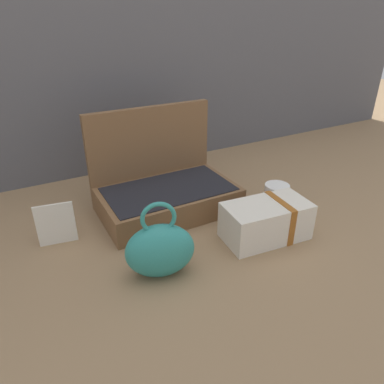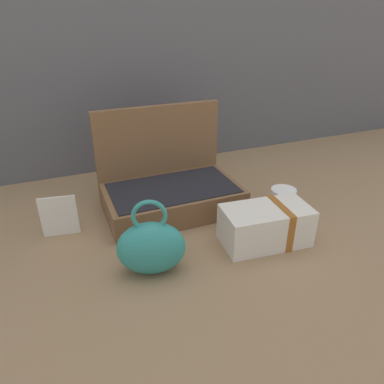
{
  "view_description": "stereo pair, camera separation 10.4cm",
  "coord_description": "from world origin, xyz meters",
  "px_view_note": "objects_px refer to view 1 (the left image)",
  "views": [
    {
      "loc": [
        -0.46,
        -0.84,
        0.61
      ],
      "look_at": [
        -0.01,
        -0.02,
        0.13
      ],
      "focal_mm": 33.08,
      "sensor_mm": 36.0,
      "label": 1
    },
    {
      "loc": [
        -0.37,
        -0.88,
        0.61
      ],
      "look_at": [
        -0.01,
        -0.02,
        0.13
      ],
      "focal_mm": 33.08,
      "sensor_mm": 36.0,
      "label": 2
    }
  ],
  "objects_px": {
    "cream_toiletry_bag": "(267,221)",
    "coffee_mug": "(276,196)",
    "teal_pouch_handbag": "(160,250)",
    "info_card_left": "(56,224)",
    "open_suitcase": "(164,188)"
  },
  "relations": [
    {
      "from": "cream_toiletry_bag",
      "to": "coffee_mug",
      "type": "relative_size",
      "value": 2.22
    },
    {
      "from": "coffee_mug",
      "to": "teal_pouch_handbag",
      "type": "bearing_deg",
      "value": -164.92
    },
    {
      "from": "teal_pouch_handbag",
      "to": "info_card_left",
      "type": "height_order",
      "value": "teal_pouch_handbag"
    },
    {
      "from": "open_suitcase",
      "to": "info_card_left",
      "type": "xyz_separation_m",
      "value": [
        -0.36,
        -0.04,
        -0.01
      ]
    },
    {
      "from": "coffee_mug",
      "to": "info_card_left",
      "type": "relative_size",
      "value": 0.91
    },
    {
      "from": "open_suitcase",
      "to": "cream_toiletry_bag",
      "type": "relative_size",
      "value": 1.69
    },
    {
      "from": "open_suitcase",
      "to": "cream_toiletry_bag",
      "type": "height_order",
      "value": "open_suitcase"
    },
    {
      "from": "coffee_mug",
      "to": "open_suitcase",
      "type": "bearing_deg",
      "value": 151.61
    },
    {
      "from": "cream_toiletry_bag",
      "to": "info_card_left",
      "type": "xyz_separation_m",
      "value": [
        -0.55,
        0.27,
        0.01
      ]
    },
    {
      "from": "teal_pouch_handbag",
      "to": "cream_toiletry_bag",
      "type": "height_order",
      "value": "teal_pouch_handbag"
    },
    {
      "from": "cream_toiletry_bag",
      "to": "coffee_mug",
      "type": "xyz_separation_m",
      "value": [
        0.15,
        0.13,
        -0.01
      ]
    },
    {
      "from": "open_suitcase",
      "to": "teal_pouch_handbag",
      "type": "relative_size",
      "value": 2.08
    },
    {
      "from": "teal_pouch_handbag",
      "to": "open_suitcase",
      "type": "bearing_deg",
      "value": 63.55
    },
    {
      "from": "coffee_mug",
      "to": "info_card_left",
      "type": "distance_m",
      "value": 0.71
    },
    {
      "from": "open_suitcase",
      "to": "cream_toiletry_bag",
      "type": "bearing_deg",
      "value": -58.35
    }
  ]
}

